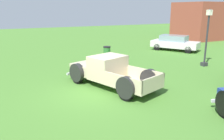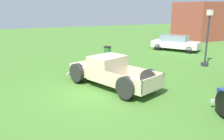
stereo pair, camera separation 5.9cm
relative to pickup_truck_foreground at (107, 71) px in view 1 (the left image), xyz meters
The scene contains 6 objects.
ground_plane 1.32m from the pickup_truck_foreground, 44.66° to the right, with size 80.00×80.00×0.00m, color #477A2D.
pickup_truck_foreground is the anchor object (origin of this frame).
sedan_distant_a 12.13m from the pickup_truck_foreground, 123.98° to the left, with size 4.59×3.80×1.44m.
lamp_post_far 8.05m from the pickup_truck_foreground, 97.12° to the left, with size 0.36×0.36×3.89m.
trash_can 6.96m from the pickup_truck_foreground, 155.98° to the left, with size 0.59×0.59×0.95m.
brick_pavilion 22.77m from the pickup_truck_foreground, 123.20° to the left, with size 5.56×5.68×4.64m.
Camera 1 is at (9.88, -3.95, 3.93)m, focal length 37.47 mm.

